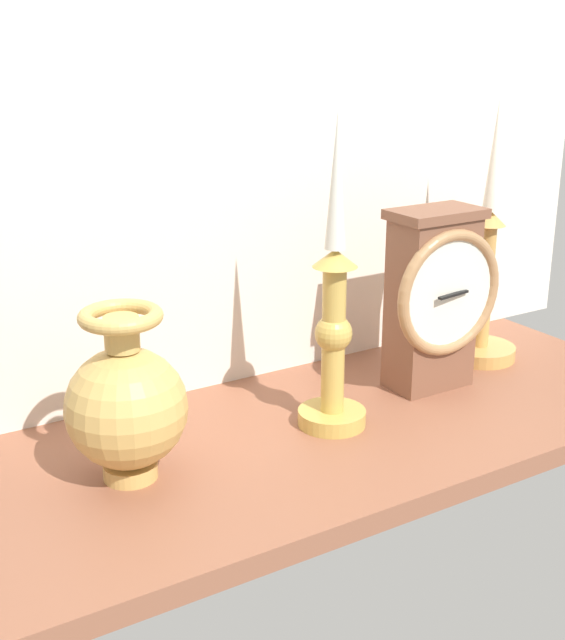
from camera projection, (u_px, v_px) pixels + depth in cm
name	position (u px, v px, depth cm)	size (l,w,h in cm)	color
ground_plane	(300.00, 443.00, 96.07)	(100.00, 36.00, 2.40)	brown
back_wall	(218.00, 127.00, 100.19)	(120.00, 2.00, 65.00)	silver
mantel_clock	(436.00, 298.00, 104.48)	(15.87, 7.99, 23.02)	brown
candlestick_tall_left	(485.00, 284.00, 114.71)	(9.80, 9.80, 35.29)	tan
candlestick_tall_center	(336.00, 323.00, 93.43)	(7.90, 7.90, 35.78)	gold
brass_vase_bulbous	(126.00, 404.00, 83.50)	(12.31, 12.31, 18.10)	tan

